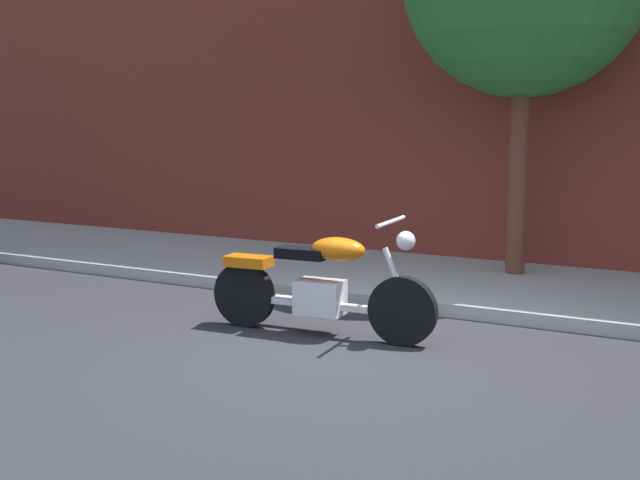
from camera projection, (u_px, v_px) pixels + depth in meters
ground_plane at (352, 354)px, 6.91m from camera, size 60.00×60.00×0.00m
sidewalk at (459, 284)px, 9.46m from camera, size 25.93×2.68×0.14m
motorcycle at (320, 286)px, 7.44m from camera, size 2.24×0.70×1.13m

